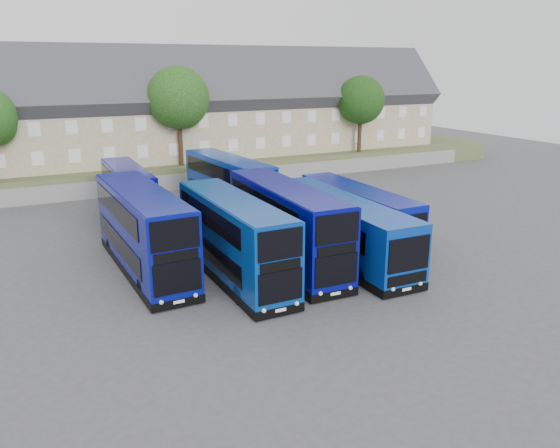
# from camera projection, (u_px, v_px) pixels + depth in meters

# --- Properties ---
(ground) EXTENTS (120.00, 120.00, 0.00)m
(ground) POSITION_uv_depth(u_px,v_px,m) (282.00, 278.00, 29.95)
(ground) COLOR #444449
(ground) RESTS_ON ground
(retaining_wall) EXTENTS (70.00, 0.40, 1.50)m
(retaining_wall) POSITION_uv_depth(u_px,v_px,m) (166.00, 183.00, 50.38)
(retaining_wall) COLOR slate
(retaining_wall) RESTS_ON ground
(earth_bank) EXTENTS (80.00, 20.00, 2.00)m
(earth_bank) POSITION_uv_depth(u_px,v_px,m) (141.00, 163.00, 58.90)
(earth_bank) COLOR #4D5A33
(earth_bank) RESTS_ON ground
(terrace_row) EXTENTS (60.00, 10.40, 11.20)m
(terrace_row) POSITION_uv_depth(u_px,v_px,m) (176.00, 112.00, 55.16)
(terrace_row) COLOR #9D8C6E
(terrace_row) RESTS_ON earth_bank
(dd_front_left) EXTENTS (3.10, 11.81, 4.66)m
(dd_front_left) POSITION_uv_depth(u_px,v_px,m) (144.00, 232.00, 30.43)
(dd_front_left) COLOR #070E84
(dd_front_left) RESTS_ON ground
(dd_front_mid) EXTENTS (2.65, 11.21, 4.44)m
(dd_front_mid) POSITION_uv_depth(u_px,v_px,m) (234.00, 240.00, 29.42)
(dd_front_mid) COLOR #073791
(dd_front_mid) RESTS_ON ground
(dd_front_right) EXTENTS (3.07, 11.77, 4.65)m
(dd_front_right) POSITION_uv_depth(u_px,v_px,m) (286.00, 227.00, 31.52)
(dd_front_right) COLOR #06097E
(dd_front_right) RESTS_ON ground
(dd_rear_left) EXTENTS (2.36, 10.01, 3.96)m
(dd_rear_left) POSITION_uv_depth(u_px,v_px,m) (129.00, 194.00, 40.77)
(dd_rear_left) COLOR #070782
(dd_rear_left) RESTS_ON ground
(dd_rear_right) EXTENTS (3.55, 11.17, 4.36)m
(dd_rear_right) POSITION_uv_depth(u_px,v_px,m) (229.00, 186.00, 42.50)
(dd_rear_right) COLOR #08309F
(dd_rear_right) RESTS_ON ground
(coach_east_a) EXTENTS (3.07, 13.39, 3.65)m
(coach_east_a) POSITION_uv_depth(u_px,v_px,m) (339.00, 228.00, 32.87)
(coach_east_a) COLOR #08359E
(coach_east_a) RESTS_ON ground
(coach_east_b) EXTENTS (2.47, 11.67, 3.19)m
(coach_east_b) POSITION_uv_depth(u_px,v_px,m) (357.00, 211.00, 37.62)
(coach_east_b) COLOR #071392
(coach_east_b) RESTS_ON ground
(tree_mid) EXTENTS (5.76, 5.76, 9.18)m
(tree_mid) POSITION_uv_depth(u_px,v_px,m) (180.00, 100.00, 50.60)
(tree_mid) COLOR #382314
(tree_mid) RESTS_ON earth_bank
(tree_east) EXTENTS (5.12, 5.12, 8.16)m
(tree_east) POSITION_uv_depth(u_px,v_px,m) (361.00, 102.00, 58.88)
(tree_east) COLOR #382314
(tree_east) RESTS_ON earth_bank
(tree_far) EXTENTS (5.44, 5.44, 8.67)m
(tree_far) POSITION_uv_depth(u_px,v_px,m) (370.00, 94.00, 67.36)
(tree_far) COLOR #382314
(tree_far) RESTS_ON earth_bank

